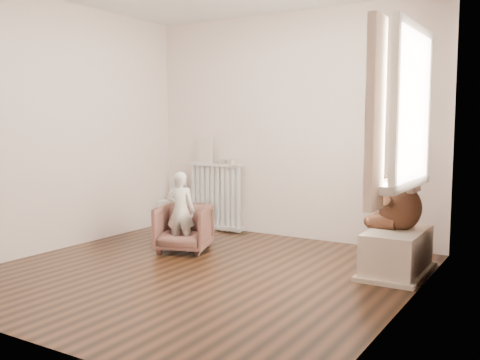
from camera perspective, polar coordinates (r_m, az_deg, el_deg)
The scene contains 19 objects.
floor at distance 4.88m, azimuth -4.32°, elevation -9.77°, with size 3.60×3.60×0.01m, color black.
back_wall at distance 6.25m, azimuth 5.30°, elevation 5.75°, with size 3.60×0.02×2.60m, color white.
front_wall at distance 3.40m, azimuth -22.54°, elevation 5.14°, with size 3.60×0.02×2.60m, color white.
left_wall at distance 5.93m, azimuth -18.77°, elevation 5.45°, with size 0.02×3.60×2.60m, color white.
right_wall at distance 3.93m, azimuth 17.49°, elevation 5.37°, with size 0.02×3.60×2.60m, color white.
window at distance 4.23m, azimuth 18.02°, elevation 7.42°, with size 0.03×0.90×1.10m, color white.
window_sill at distance 4.27m, azimuth 16.59°, elevation -0.35°, with size 0.22×1.10×0.06m, color silver.
curtain_left at distance 3.71m, azimuth 14.26°, elevation 6.84°, with size 0.06×0.26×1.30m, color beige.
curtain_right at distance 4.81m, azimuth 18.30°, elevation 6.48°, with size 0.06×0.26×1.30m, color beige.
radiator at distance 6.69m, azimuth -2.66°, elevation -2.04°, with size 0.79×0.15×0.84m, color silver.
paper_doll at distance 6.71m, azimuth -3.68°, elevation 3.21°, with size 0.20×0.02×0.33m, color beige.
tin_a at distance 6.57m, azimuth -1.82°, elevation 1.96°, with size 0.09×0.09×0.05m, color #A59E8C.
tin_b at distance 6.51m, azimuth -0.91°, elevation 1.93°, with size 0.10×0.10×0.05m, color #A59E8C.
toy_vanity at distance 7.03m, azimuth -6.77°, elevation -2.63°, with size 0.39×0.28×0.61m, color silver.
armchair at distance 5.61m, azimuth -6.02°, elevation -5.15°, with size 0.52×0.53×0.49m, color brown.
child at distance 5.54m, azimuth -6.36°, elevation -3.33°, with size 0.30×0.20×0.82m, color white.
toy_bench at distance 4.97m, azimuth 16.40°, elevation -7.31°, with size 0.44×0.84×0.39m, color beige.
teddy_bear at distance 4.95m, azimuth 16.75°, elevation -1.85°, with size 0.49×0.38×0.60m, color #3D2215, non-canonical shape.
plush_cat at distance 4.43m, azimuth 17.10°, elevation 1.54°, with size 0.15×0.25×0.21m, color slate, non-canonical shape.
Camera 1 is at (2.75, -3.81, 1.32)m, focal length 40.00 mm.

